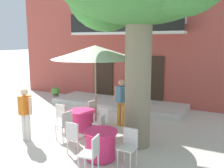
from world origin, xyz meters
TOP-DOWN VIEW (x-y plane):
  - ground_plane at (0.00, 0.00)m, footprint 120.00×120.00m
  - building_facade at (0.68, 6.99)m, footprint 13.00×5.09m
  - entrance_step_platform at (0.68, 4.01)m, footprint 6.16×1.98m
  - cafe_table_near_tree at (1.16, 0.43)m, footprint 0.86×0.86m
  - cafe_chair_near_tree_0 at (1.15, 1.18)m, footprint 0.44×0.44m
  - cafe_chair_near_tree_1 at (0.40, 0.37)m, footprint 0.41×0.41m
  - cafe_chair_near_tree_2 at (1.05, -0.32)m, footprint 0.48×0.48m
  - cafe_chair_near_tree_3 at (1.91, 0.44)m, footprint 0.43×0.43m
  - cafe_table_middle at (2.64, -0.90)m, footprint 0.86×0.86m
  - cafe_chair_middle_0 at (2.39, -0.19)m, footprint 0.48×0.48m
  - cafe_chair_middle_1 at (1.89, -0.99)m, footprint 0.40×0.40m
  - cafe_chair_middle_2 at (2.83, -1.63)m, footprint 0.46×0.46m
  - cafe_chair_middle_3 at (3.39, -0.85)m, footprint 0.41×0.41m
  - cafe_umbrella at (1.32, 1.02)m, footprint 2.90×2.90m
  - ground_planter_left at (-2.75, 3.72)m, footprint 0.41×0.41m
  - pedestrian_mid_plaza at (-0.01, -0.86)m, footprint 0.53×0.34m
  - pedestrian_by_tree at (1.99, 1.65)m, footprint 0.53×0.39m

SIDE VIEW (x-z plane):
  - ground_plane at x=0.00m, z-range 0.00..0.00m
  - entrance_step_platform at x=0.68m, z-range 0.00..0.25m
  - ground_planter_left at x=-2.75m, z-range 0.04..0.69m
  - cafe_table_near_tree at x=1.16m, z-range 0.01..0.77m
  - cafe_table_middle at x=2.64m, z-range 0.01..0.77m
  - cafe_chair_near_tree_0 at x=1.15m, z-range 0.07..0.98m
  - cafe_chair_near_tree_1 at x=0.40m, z-range 0.07..0.98m
  - cafe_chair_near_tree_2 at x=1.05m, z-range 0.07..0.98m
  - cafe_chair_near_tree_3 at x=1.91m, z-range 0.07..0.98m
  - cafe_chair_middle_0 at x=2.39m, z-range 0.07..0.98m
  - cafe_chair_middle_1 at x=1.89m, z-range 0.07..0.98m
  - cafe_chair_middle_2 at x=2.83m, z-range 0.07..0.98m
  - cafe_chair_middle_3 at x=3.39m, z-range 0.07..0.98m
  - pedestrian_mid_plaza at x=-0.01m, z-range 0.10..1.71m
  - pedestrian_by_tree at x=1.99m, z-range 0.11..1.78m
  - cafe_umbrella at x=1.32m, z-range 1.19..4.04m
  - building_facade at x=0.68m, z-range 0.00..7.50m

